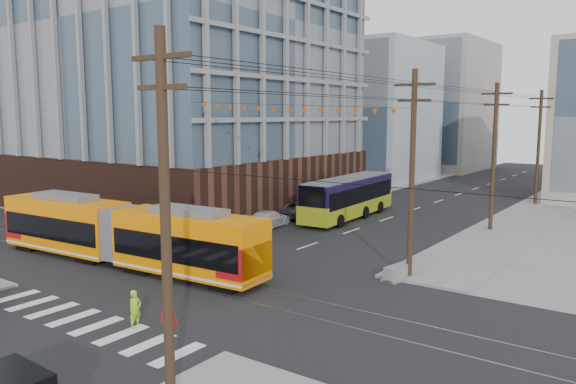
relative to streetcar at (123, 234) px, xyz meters
The scene contains 14 objects.
ground 7.48m from the streetcar, 32.24° to the right, with size 160.00×160.00×0.00m, color slate.
office_building 27.81m from the streetcar, 129.67° to the left, with size 30.00×25.00×28.60m, color #381E16.
bg_bldg_nw_near 49.86m from the streetcar, 102.72° to the left, with size 18.00×16.00×18.00m, color #8C99A5.
bg_bldg_nw_far 69.07m from the streetcar, 96.59° to the left, with size 16.00×18.00×20.00m, color gray.
utility_pole_near 18.03m from the streetcar, 33.99° to the right, with size 0.30×0.30×11.00m, color black.
utility_pole_far 54.27m from the streetcar, 74.32° to the left, with size 0.30×0.30×11.00m, color black.
streetcar is the anchor object (origin of this frame).
city_bus 21.03m from the streetcar, 81.21° to the left, with size 2.71×12.52×3.55m, color black, non-canonical shape.
parked_car_silver 7.64m from the streetcar, 87.51° to the left, with size 1.43×4.11×1.35m, color #A8A8A8.
parked_car_white 13.61m from the streetcar, 89.08° to the left, with size 1.90×4.67×1.36m, color silver.
parked_car_grey 18.87m from the streetcar, 89.32° to the left, with size 2.35×5.09×1.41m, color #44464D.
pedestrian 10.47m from the streetcar, 35.70° to the right, with size 0.59×0.38×1.60m, color #8ED924.
stop_sign 16.15m from the streetcar, 33.19° to the right, with size 0.77×0.77×2.54m, color maroon, non-canonical shape.
jersey_barrier 16.35m from the streetcar, 27.58° to the left, with size 0.88×3.91×0.78m, color #595762.
Camera 1 is at (20.15, -16.46, 8.66)m, focal length 35.00 mm.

